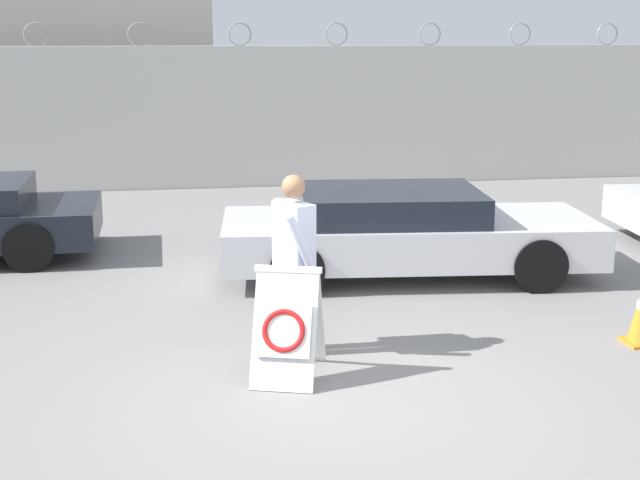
# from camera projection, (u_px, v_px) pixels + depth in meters

# --- Properties ---
(ground_plane) EXTENTS (90.00, 90.00, 0.00)m
(ground_plane) POSITION_uv_depth(u_px,v_px,m) (347.00, 402.00, 7.67)
(ground_plane) COLOR gray
(perimeter_wall) EXTENTS (36.00, 0.30, 3.29)m
(perimeter_wall) POSITION_uv_depth(u_px,v_px,m) (241.00, 117.00, 18.06)
(perimeter_wall) COLOR silver
(perimeter_wall) RESTS_ON ground_plane
(building_block) EXTENTS (8.51, 6.48, 4.40)m
(building_block) POSITION_uv_depth(u_px,v_px,m) (34.00, 69.00, 21.95)
(building_block) COLOR beige
(building_block) RESTS_ON ground_plane
(barricade_sign) EXTENTS (0.81, 0.99, 1.05)m
(barricade_sign) POSITION_uv_depth(u_px,v_px,m) (288.00, 323.00, 8.11)
(barricade_sign) COLOR white
(barricade_sign) RESTS_ON ground_plane
(security_guard) EXTENTS (0.40, 0.70, 1.79)m
(security_guard) POSITION_uv_depth(u_px,v_px,m) (294.00, 255.00, 8.64)
(security_guard) COLOR #514C42
(security_guard) RESTS_ON ground_plane
(parked_car_rear_sedan) EXTENTS (4.94, 2.37, 1.13)m
(parked_car_rear_sedan) POSITION_uv_depth(u_px,v_px,m) (404.00, 231.00, 11.56)
(parked_car_rear_sedan) COLOR black
(parked_car_rear_sedan) RESTS_ON ground_plane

